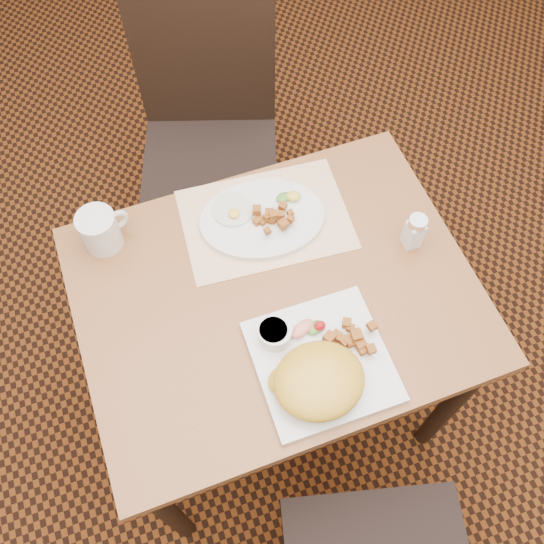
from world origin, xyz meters
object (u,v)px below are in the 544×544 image
Objects in this scene: plate_oval at (262,219)px; salt_shaker at (414,231)px; coffee_mug at (101,230)px; plate_square at (322,361)px; table at (276,313)px; chair_far at (209,128)px.

plate_oval is 3.05× the size of salt_shaker.
salt_shaker is 0.84× the size of coffee_mug.
plate_square is at bearing -146.79° from salt_shaker.
table is at bearing 99.33° from plate_square.
chair_far is 3.19× the size of plate_oval.
plate_square is 0.39m from plate_oval.
chair_far is at bearing 89.42° from plate_square.
plate_square is 0.92× the size of plate_oval.
table is 0.46m from coffee_mug.
chair_far reaches higher than coffee_mug.
plate_oval is 0.36m from salt_shaker.
salt_shaker is (0.31, -0.18, 0.04)m from plate_oval.
salt_shaker reaches higher than plate_square.
plate_oval reaches higher than plate_square.
coffee_mug reaches higher than table.
coffee_mug reaches higher than salt_shaker.
table is at bearing -38.80° from coffee_mug.
salt_shaker is (0.31, -0.70, 0.26)m from chair_far.
table is 0.23m from plate_square.
coffee_mug is at bearing 128.53° from plate_square.
plate_oval is (0.00, 0.39, 0.00)m from plate_square.
plate_square is 0.59m from coffee_mug.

